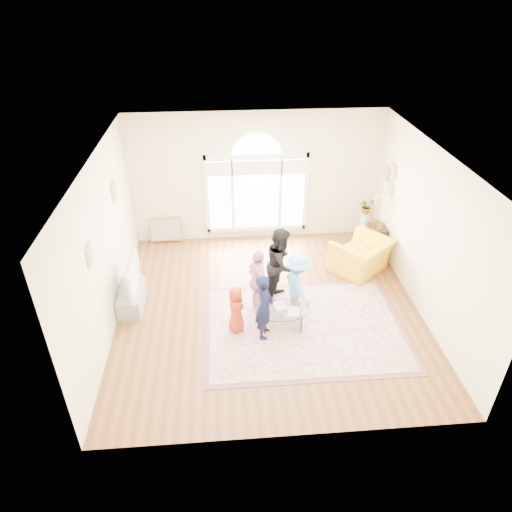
{
  "coord_description": "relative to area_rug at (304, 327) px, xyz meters",
  "views": [
    {
      "loc": [
        -0.85,
        -7.23,
        5.8
      ],
      "look_at": [
        -0.23,
        0.3,
        1.08
      ],
      "focal_mm": 32.0,
      "sensor_mm": 36.0,
      "label": 1
    }
  ],
  "objects": [
    {
      "name": "television",
      "position": [
        -3.35,
        0.94,
        0.72
      ],
      "size": [
        0.17,
        1.09,
        0.62
      ],
      "color": "black",
      "rests_on": "tv_console"
    },
    {
      "name": "child_navy",
      "position": [
        -0.78,
        -0.14,
        0.67
      ],
      "size": [
        0.4,
        0.53,
        1.32
      ],
      "primitive_type": "imported",
      "rotation": [
        0.0,
        0.0,
        1.37
      ],
      "color": "#0F1333",
      "rests_on": "area_rug"
    },
    {
      "name": "potted_plant",
      "position": [
        2.09,
        3.33,
        0.88
      ],
      "size": [
        0.44,
        0.41,
        0.38
      ],
      "primitive_type": "imported",
      "rotation": [
        0.0,
        0.0,
        0.41
      ],
      "color": "#33722D",
      "rests_on": "plant_pedestal"
    },
    {
      "name": "room_shell",
      "position": [
        -0.6,
        3.47,
        1.56
      ],
      "size": [
        6.0,
        6.0,
        6.0
      ],
      "color": "beige",
      "rests_on": "ground"
    },
    {
      "name": "child_blue",
      "position": [
        -0.08,
        0.46,
        0.67
      ],
      "size": [
        0.71,
        0.96,
        1.33
      ],
      "primitive_type": "imported",
      "rotation": [
        0.0,
        0.0,
        1.86
      ],
      "color": "#5EB3F2",
      "rests_on": "area_rug"
    },
    {
      "name": "area_rug",
      "position": [
        0.0,
        0.0,
        0.0
      ],
      "size": [
        3.6,
        2.6,
        0.02
      ],
      "primitive_type": "cube",
      "color": "beige",
      "rests_on": "ground"
    },
    {
      "name": "child_black",
      "position": [
        -0.33,
        1.0,
        0.81
      ],
      "size": [
        0.84,
        0.94,
        1.6
      ],
      "primitive_type": "imported",
      "rotation": [
        0.0,
        0.0,
        1.22
      ],
      "color": "black",
      "rests_on": "area_rug"
    },
    {
      "name": "coffee_table",
      "position": [
        -0.42,
        0.07,
        0.39
      ],
      "size": [
        1.1,
        0.72,
        0.54
      ],
      "rotation": [
        0.0,
        0.0,
        -0.03
      ],
      "color": "silver",
      "rests_on": "ground"
    },
    {
      "name": "tv_console",
      "position": [
        -3.36,
        0.94,
        0.2
      ],
      "size": [
        0.45,
        1.0,
        0.42
      ],
      "primitive_type": "cube",
      "color": "gray",
      "rests_on": "ground"
    },
    {
      "name": "child_pink",
      "position": [
        -0.83,
        0.59,
        0.7
      ],
      "size": [
        0.56,
        0.87,
        1.38
      ],
      "primitive_type": "imported",
      "rotation": [
        0.0,
        0.0,
        1.87
      ],
      "color": "#D79BAD",
      "rests_on": "area_rug"
    },
    {
      "name": "ground",
      "position": [
        -0.61,
        0.64,
        -0.01
      ],
      "size": [
        6.0,
        6.0,
        0.0
      ],
      "primitive_type": "plane",
      "color": "brown",
      "rests_on": "ground"
    },
    {
      "name": "leaning_picture",
      "position": [
        -2.89,
        3.54,
        -0.01
      ],
      "size": [
        0.8,
        0.14,
        0.62
      ],
      "primitive_type": "cube",
      "rotation": [
        -0.14,
        0.0,
        0.0
      ],
      "color": "tan",
      "rests_on": "ground"
    },
    {
      "name": "child_red",
      "position": [
        -1.29,
        0.06,
        0.48
      ],
      "size": [
        0.37,
        0.51,
        0.95
      ],
      "primitive_type": "imported",
      "rotation": [
        0.0,
        0.0,
        1.73
      ],
      "color": "#AC311C",
      "rests_on": "area_rug"
    },
    {
      "name": "floor_lamp",
      "position": [
        2.06,
        2.58,
        1.27
      ],
      "size": [
        0.32,
        0.32,
        1.51
      ],
      "color": "black",
      "rests_on": "ground"
    },
    {
      "name": "plant_pedestal",
      "position": [
        2.09,
        3.33,
        0.34
      ],
      "size": [
        0.2,
        0.2,
        0.7
      ],
      "primitive_type": "cylinder",
      "color": "white",
      "rests_on": "ground"
    },
    {
      "name": "rug_border",
      "position": [
        0.0,
        -0.0,
        -0.0
      ],
      "size": [
        3.8,
        2.8,
        0.01
      ],
      "primitive_type": "cube",
      "color": "brown",
      "rests_on": "ground"
    },
    {
      "name": "armchair",
      "position": [
        1.6,
        1.86,
        0.38
      ],
      "size": [
        1.57,
        1.55,
        0.77
      ],
      "primitive_type": "imported",
      "rotation": [
        0.0,
        0.0,
        3.84
      ],
      "color": "yellow",
      "rests_on": "ground"
    },
    {
      "name": "side_cabinet",
      "position": [
        2.17,
        2.6,
        0.34
      ],
      "size": [
        0.4,
        0.5,
        0.7
      ],
      "primitive_type": "cube",
      "color": "black",
      "rests_on": "ground"
    }
  ]
}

